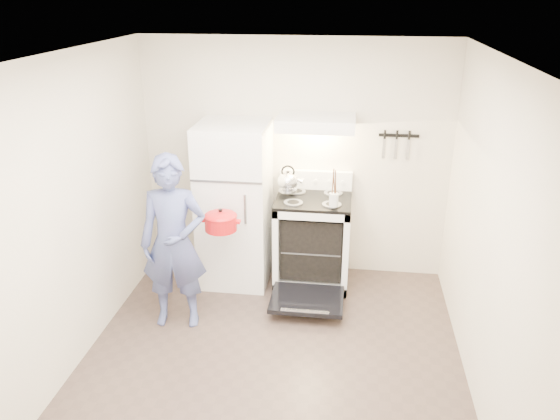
# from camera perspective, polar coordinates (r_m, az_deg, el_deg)

# --- Properties ---
(floor) EXTENTS (3.60, 3.60, 0.00)m
(floor) POSITION_cam_1_polar(r_m,az_deg,el_deg) (4.74, -1.05, -15.99)
(floor) COLOR #493A33
(floor) RESTS_ON ground
(back_wall) EXTENTS (3.20, 0.02, 2.50)m
(back_wall) POSITION_cam_1_polar(r_m,az_deg,el_deg) (5.75, 1.56, 5.28)
(back_wall) COLOR beige
(back_wall) RESTS_ON ground
(refrigerator) EXTENTS (0.70, 0.70, 1.70)m
(refrigerator) POSITION_cam_1_polar(r_m,az_deg,el_deg) (5.65, -4.73, 0.58)
(refrigerator) COLOR white
(refrigerator) RESTS_ON floor
(stove_body) EXTENTS (0.76, 0.65, 0.92)m
(stove_body) POSITION_cam_1_polar(r_m,az_deg,el_deg) (5.72, 3.42, -3.36)
(stove_body) COLOR white
(stove_body) RESTS_ON floor
(cooktop) EXTENTS (0.76, 0.65, 0.03)m
(cooktop) POSITION_cam_1_polar(r_m,az_deg,el_deg) (5.53, 3.53, 1.08)
(cooktop) COLOR black
(cooktop) RESTS_ON stove_body
(backsplash) EXTENTS (0.76, 0.07, 0.20)m
(backsplash) POSITION_cam_1_polar(r_m,az_deg,el_deg) (5.76, 3.77, 3.17)
(backsplash) COLOR white
(backsplash) RESTS_ON cooktop
(oven_door) EXTENTS (0.70, 0.54, 0.04)m
(oven_door) POSITION_cam_1_polar(r_m,az_deg,el_deg) (5.36, 2.83, -9.33)
(oven_door) COLOR black
(oven_door) RESTS_ON floor
(oven_rack) EXTENTS (0.60, 0.52, 0.01)m
(oven_rack) POSITION_cam_1_polar(r_m,az_deg,el_deg) (5.73, 3.41, -3.54)
(oven_rack) COLOR slate
(oven_rack) RESTS_ON stove_body
(range_hood) EXTENTS (0.76, 0.50, 0.12)m
(range_hood) POSITION_cam_1_polar(r_m,az_deg,el_deg) (5.37, 3.79, 9.10)
(range_hood) COLOR white
(range_hood) RESTS_ON back_wall
(knife_strip) EXTENTS (0.40, 0.02, 0.03)m
(knife_strip) POSITION_cam_1_polar(r_m,az_deg,el_deg) (5.65, 12.32, 7.62)
(knife_strip) COLOR black
(knife_strip) RESTS_ON back_wall
(pizza_stone) EXTENTS (0.34, 0.34, 0.02)m
(pizza_stone) POSITION_cam_1_polar(r_m,az_deg,el_deg) (5.73, 3.42, -3.36)
(pizza_stone) COLOR #8E6847
(pizza_stone) RESTS_ON oven_rack
(tea_kettle) EXTENTS (0.26, 0.21, 0.31)m
(tea_kettle) POSITION_cam_1_polar(r_m,az_deg,el_deg) (5.57, 0.83, 3.14)
(tea_kettle) COLOR silver
(tea_kettle) RESTS_ON cooktop
(utensil_jar) EXTENTS (0.11, 0.11, 0.13)m
(utensil_jar) POSITION_cam_1_polar(r_m,az_deg,el_deg) (5.24, 5.63, 1.07)
(utensil_jar) COLOR silver
(utensil_jar) RESTS_ON cooktop
(person) EXTENTS (0.64, 0.46, 1.63)m
(person) POSITION_cam_1_polar(r_m,az_deg,el_deg) (4.96, -11.06, -3.42)
(person) COLOR #3C4E78
(person) RESTS_ON floor
(dutch_oven) EXTENTS (0.37, 0.30, 0.24)m
(dutch_oven) POSITION_cam_1_polar(r_m,az_deg,el_deg) (5.07, -6.20, -1.34)
(dutch_oven) COLOR red
(dutch_oven) RESTS_ON person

